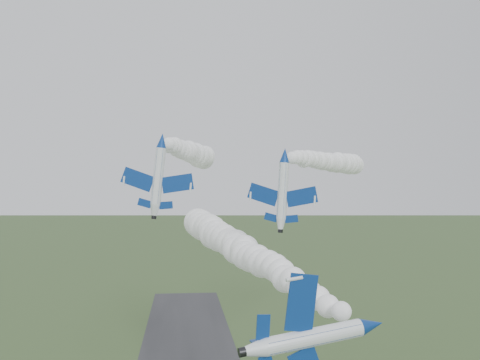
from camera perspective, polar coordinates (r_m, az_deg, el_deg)
The scene contains 6 objects.
jet_lead at distance 44.92m, azimuth 13.95°, elevation -14.81°, with size 3.63×12.06×9.92m.
smoke_trail_jet_lead at distance 80.10m, azimuth 0.09°, elevation -7.38°, with size 5.84×72.39×5.84m, color white, non-canonical shape.
jet_pair_left at distance 70.53m, azimuth -8.34°, elevation 4.21°, with size 9.46×11.27×2.82m.
smoke_trail_jet_pair_left at distance 100.24m, azimuth -5.32°, elevation 2.92°, with size 4.90×55.06×4.90m, color white, non-canonical shape.
jet_pair_right at distance 71.95m, azimuth 4.78°, elevation 2.67°, with size 9.43×10.76×2.84m.
smoke_trail_jet_pair_right at distance 110.17m, azimuth 9.92°, elevation 1.90°, with size 4.94×72.88×4.94m, color white, non-canonical shape.
Camera 1 is at (-1.87, -52.36, 38.85)m, focal length 40.00 mm.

